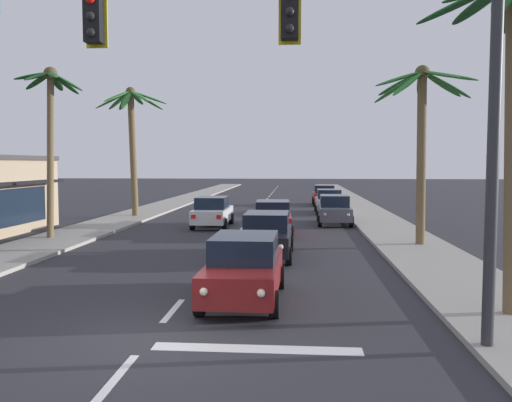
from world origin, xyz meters
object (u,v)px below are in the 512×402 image
at_px(sedan_lead_at_stop_bar, 244,268).
at_px(sedan_parked_far_kerb, 324,195).
at_px(traffic_signal_mast, 302,58).
at_px(palm_right_second, 422,114).
at_px(sedan_fifth_in_queue, 273,218).
at_px(sedan_parked_mid_kerb, 329,201).
at_px(sedan_oncoming_far, 213,212).
at_px(palm_left_second, 50,114).
at_px(sedan_third_in_queue, 267,235).
at_px(palm_left_third, 132,126).
at_px(sedan_parked_nearest_kerb, 334,209).

bearing_deg(sedan_lead_at_stop_bar, sedan_parked_far_kerb, 83.44).
height_order(traffic_signal_mast, sedan_parked_far_kerb, traffic_signal_mast).
height_order(traffic_signal_mast, sedan_lead_at_stop_bar, traffic_signal_mast).
height_order(sedan_lead_at_stop_bar, palm_right_second, palm_right_second).
height_order(sedan_fifth_in_queue, sedan_parked_mid_kerb, same).
bearing_deg(traffic_signal_mast, sedan_oncoming_far, 104.14).
xyz_separation_m(sedan_lead_at_stop_bar, palm_right_second, (6.47, 9.17, 4.68)).
bearing_deg(palm_left_second, sedan_lead_at_stop_bar, -45.26).
height_order(sedan_oncoming_far, palm_left_second, palm_left_second).
height_order(traffic_signal_mast, sedan_third_in_queue, traffic_signal_mast).
xyz_separation_m(traffic_signal_mast, sedan_fifth_in_queue, (-1.26, 15.80, -4.59)).
relative_size(sedan_third_in_queue, palm_right_second, 0.59).
bearing_deg(palm_right_second, sedan_lead_at_stop_bar, -125.21).
height_order(sedan_third_in_queue, palm_left_third, palm_left_third).
bearing_deg(sedan_parked_nearest_kerb, sedan_parked_far_kerb, 89.51).
height_order(traffic_signal_mast, sedan_oncoming_far, traffic_signal_mast).
bearing_deg(palm_left_second, traffic_signal_mast, -49.70).
bearing_deg(sedan_oncoming_far, sedan_parked_far_kerb, 66.49).
bearing_deg(sedan_oncoming_far, sedan_lead_at_stop_bar, -77.88).
bearing_deg(traffic_signal_mast, sedan_lead_at_stop_bar, 113.04).
height_order(sedan_fifth_in_queue, palm_right_second, palm_right_second).
height_order(traffic_signal_mast, palm_right_second, palm_right_second).
bearing_deg(sedan_parked_far_kerb, sedan_fifth_in_queue, -100.36).
relative_size(traffic_signal_mast, palm_right_second, 1.49).
height_order(sedan_parked_mid_kerb, sedan_parked_far_kerb, same).
bearing_deg(palm_right_second, palm_left_second, 177.57).
relative_size(sedan_lead_at_stop_bar, sedan_parked_far_kerb, 1.00).
xyz_separation_m(sedan_lead_at_stop_bar, sedan_parked_mid_kerb, (3.58, 24.16, 0.00)).
xyz_separation_m(traffic_signal_mast, palm_left_second, (-11.18, 13.19, 0.29)).
relative_size(sedan_oncoming_far, palm_left_second, 0.57).
distance_m(sedan_lead_at_stop_bar, palm_left_third, 22.81).
distance_m(traffic_signal_mast, palm_left_second, 17.29).
distance_m(traffic_signal_mast, sedan_parked_mid_kerb, 27.95).
xyz_separation_m(sedan_parked_mid_kerb, palm_left_third, (-12.91, -3.97, 5.07)).
xyz_separation_m(traffic_signal_mast, sedan_parked_nearest_kerb, (2.08, 20.68, -4.59)).
relative_size(sedan_parked_mid_kerb, sedan_parked_far_kerb, 1.00).
bearing_deg(palm_left_second, sedan_parked_mid_kerb, 46.97).
bearing_deg(palm_right_second, sedan_fifth_in_queue, 152.38).
height_order(sedan_lead_at_stop_bar, sedan_oncoming_far, same).
bearing_deg(sedan_parked_mid_kerb, traffic_signal_mast, -94.51).
bearing_deg(palm_left_third, sedan_third_in_queue, -55.65).
distance_m(sedan_third_in_queue, sedan_parked_mid_kerb, 18.24).
xyz_separation_m(sedan_third_in_queue, palm_right_second, (6.26, 2.93, 4.68)).
bearing_deg(palm_left_third, palm_right_second, -34.91).
relative_size(sedan_third_in_queue, sedan_parked_nearest_kerb, 1.00).
bearing_deg(sedan_parked_nearest_kerb, sedan_third_in_queue, -106.44).
bearing_deg(sedan_lead_at_stop_bar, sedan_parked_nearest_kerb, 78.62).
height_order(sedan_third_in_queue, sedan_oncoming_far, same).
bearing_deg(sedan_oncoming_far, palm_right_second, -32.77).
relative_size(sedan_fifth_in_queue, sedan_parked_far_kerb, 1.01).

